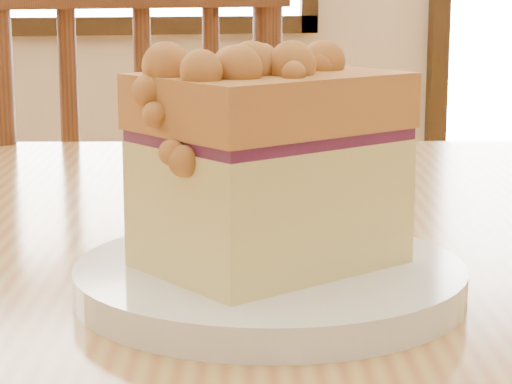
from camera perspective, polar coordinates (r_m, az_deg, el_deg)
cafe_table_main at (r=0.75m, az=3.98°, el=-9.15°), size 1.37×1.07×0.75m
cafe_chair_main at (r=1.40m, az=-9.03°, el=-6.47°), size 0.55×0.55×0.97m
plate at (r=0.56m, az=0.78°, el=-5.07°), size 0.22×0.22×0.02m
cake_slice at (r=0.54m, az=0.68°, el=1.88°), size 0.16×0.14×0.12m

